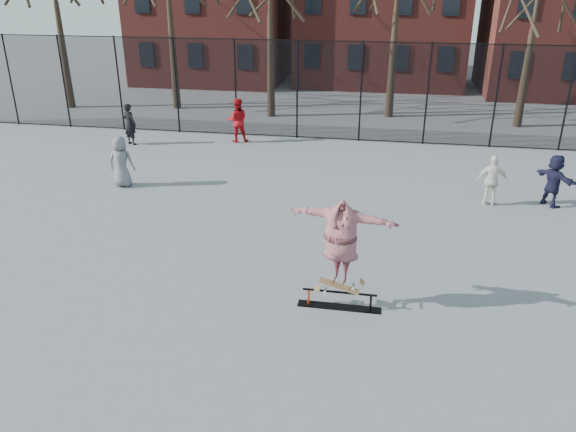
% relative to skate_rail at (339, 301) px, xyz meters
% --- Properties ---
extents(ground, '(100.00, 100.00, 0.00)m').
position_rel_skate_rail_xyz_m(ground, '(-1.64, -0.19, -0.15)').
color(ground, slate).
extents(skate_rail, '(1.73, 0.26, 0.38)m').
position_rel_skate_rail_xyz_m(skate_rail, '(0.00, 0.00, 0.00)').
color(skate_rail, black).
rests_on(skate_rail, ground).
extents(skateboard, '(0.91, 0.22, 0.11)m').
position_rel_skate_rail_xyz_m(skateboard, '(-0.01, -0.00, 0.29)').
color(skateboard, olive).
rests_on(skateboard, skate_rail).
extents(skater, '(2.26, 0.97, 1.78)m').
position_rel_skate_rail_xyz_m(skater, '(-0.01, 0.00, 1.23)').
color(skater, '#663B95').
rests_on(skater, skateboard).
extents(bystander_grey, '(0.85, 0.60, 1.65)m').
position_rel_skate_rail_xyz_m(bystander_grey, '(-7.63, 6.00, 0.67)').
color(bystander_grey, slate).
rests_on(bystander_grey, ground).
extents(bystander_black, '(0.71, 0.61, 1.66)m').
position_rel_skate_rail_xyz_m(bystander_black, '(-9.48, 10.65, 0.68)').
color(bystander_black, black).
rests_on(bystander_black, ground).
extents(bystander_red, '(1.01, 0.87, 1.77)m').
position_rel_skate_rail_xyz_m(bystander_red, '(-5.34, 11.81, 0.74)').
color(bystander_red, '#B40F15').
rests_on(bystander_red, ground).
extents(bystander_white, '(0.90, 0.38, 1.53)m').
position_rel_skate_rail_xyz_m(bystander_white, '(3.86, 6.45, 0.61)').
color(bystander_white, white).
rests_on(bystander_white, ground).
extents(bystander_navy, '(1.24, 1.45, 1.58)m').
position_rel_skate_rail_xyz_m(bystander_navy, '(5.63, 6.71, 0.64)').
color(bystander_navy, '#1B1B36').
rests_on(bystander_navy, ground).
extents(fence, '(34.03, 0.07, 4.00)m').
position_rel_skate_rail_xyz_m(fence, '(-1.66, 12.81, 1.91)').
color(fence, black).
rests_on(fence, ground).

